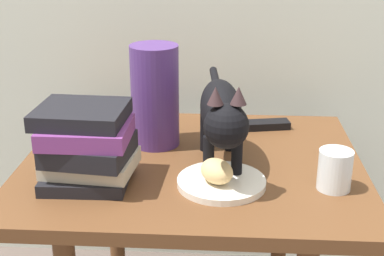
{
  "coord_description": "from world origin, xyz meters",
  "views": [
    {
      "loc": [
        0.07,
        -1.16,
        1.07
      ],
      "look_at": [
        0.0,
        0.0,
        0.62
      ],
      "focal_mm": 51.43,
      "sensor_mm": 36.0,
      "label": 1
    }
  ],
  "objects_px": {
    "bread_roll": "(217,171)",
    "green_vase": "(155,96)",
    "side_table": "(192,187)",
    "book_stack": "(87,145)",
    "candle_jar": "(335,172)",
    "tv_remote": "(261,125)",
    "cat": "(222,113)",
    "plate": "(221,182)"
  },
  "relations": [
    {
      "from": "candle_jar",
      "to": "tv_remote",
      "type": "relative_size",
      "value": 0.57
    },
    {
      "from": "candle_jar",
      "to": "tv_remote",
      "type": "bearing_deg",
      "value": 111.22
    },
    {
      "from": "candle_jar",
      "to": "cat",
      "type": "bearing_deg",
      "value": 160.63
    },
    {
      "from": "book_stack",
      "to": "candle_jar",
      "type": "height_order",
      "value": "book_stack"
    },
    {
      "from": "green_vase",
      "to": "candle_jar",
      "type": "height_order",
      "value": "green_vase"
    },
    {
      "from": "bread_roll",
      "to": "cat",
      "type": "relative_size",
      "value": 0.17
    },
    {
      "from": "bread_roll",
      "to": "green_vase",
      "type": "distance_m",
      "value": 0.29
    },
    {
      "from": "candle_jar",
      "to": "plate",
      "type": "bearing_deg",
      "value": -179.92
    },
    {
      "from": "cat",
      "to": "bread_roll",
      "type": "bearing_deg",
      "value": -93.91
    },
    {
      "from": "candle_jar",
      "to": "tv_remote",
      "type": "distance_m",
      "value": 0.36
    },
    {
      "from": "bread_roll",
      "to": "book_stack",
      "type": "distance_m",
      "value": 0.27
    },
    {
      "from": "side_table",
      "to": "green_vase",
      "type": "height_order",
      "value": "green_vase"
    },
    {
      "from": "bread_roll",
      "to": "cat",
      "type": "height_order",
      "value": "cat"
    },
    {
      "from": "tv_remote",
      "to": "plate",
      "type": "bearing_deg",
      "value": -117.44
    },
    {
      "from": "cat",
      "to": "tv_remote",
      "type": "xyz_separation_m",
      "value": [
        0.1,
        0.25,
        -0.12
      ]
    },
    {
      "from": "side_table",
      "to": "book_stack",
      "type": "relative_size",
      "value": 3.84
    },
    {
      "from": "side_table",
      "to": "tv_remote",
      "type": "bearing_deg",
      "value": 51.55
    },
    {
      "from": "cat",
      "to": "tv_remote",
      "type": "bearing_deg",
      "value": 67.79
    },
    {
      "from": "cat",
      "to": "side_table",
      "type": "bearing_deg",
      "value": 148.92
    },
    {
      "from": "side_table",
      "to": "bread_roll",
      "type": "xyz_separation_m",
      "value": [
        0.06,
        -0.14,
        0.11
      ]
    },
    {
      "from": "book_stack",
      "to": "plate",
      "type": "bearing_deg",
      "value": 0.99
    },
    {
      "from": "green_vase",
      "to": "cat",
      "type": "bearing_deg",
      "value": -39.79
    },
    {
      "from": "tv_remote",
      "to": "book_stack",
      "type": "bearing_deg",
      "value": -148.83
    },
    {
      "from": "side_table",
      "to": "tv_remote",
      "type": "height_order",
      "value": "tv_remote"
    },
    {
      "from": "tv_remote",
      "to": "cat",
      "type": "bearing_deg",
      "value": -123.04
    },
    {
      "from": "bread_roll",
      "to": "candle_jar",
      "type": "distance_m",
      "value": 0.24
    },
    {
      "from": "bread_roll",
      "to": "tv_remote",
      "type": "relative_size",
      "value": 0.53
    },
    {
      "from": "book_stack",
      "to": "candle_jar",
      "type": "distance_m",
      "value": 0.51
    },
    {
      "from": "bread_roll",
      "to": "candle_jar",
      "type": "relative_size",
      "value": 0.94
    },
    {
      "from": "book_stack",
      "to": "candle_jar",
      "type": "xyz_separation_m",
      "value": [
        0.51,
        0.01,
        -0.05
      ]
    },
    {
      "from": "plate",
      "to": "book_stack",
      "type": "xyz_separation_m",
      "value": [
        -0.28,
        -0.0,
        0.08
      ]
    },
    {
      "from": "plate",
      "to": "cat",
      "type": "distance_m",
      "value": 0.15
    },
    {
      "from": "cat",
      "to": "candle_jar",
      "type": "height_order",
      "value": "cat"
    },
    {
      "from": "green_vase",
      "to": "tv_remote",
      "type": "xyz_separation_m",
      "value": [
        0.27,
        0.12,
        -0.11
      ]
    },
    {
      "from": "candle_jar",
      "to": "green_vase",
      "type": "bearing_deg",
      "value": 151.28
    },
    {
      "from": "book_stack",
      "to": "green_vase",
      "type": "bearing_deg",
      "value": 62.78
    },
    {
      "from": "plate",
      "to": "green_vase",
      "type": "xyz_separation_m",
      "value": [
        -0.17,
        0.22,
        0.12
      ]
    },
    {
      "from": "side_table",
      "to": "candle_jar",
      "type": "bearing_deg",
      "value": -22.14
    },
    {
      "from": "bread_roll",
      "to": "green_vase",
      "type": "height_order",
      "value": "green_vase"
    },
    {
      "from": "bread_roll",
      "to": "green_vase",
      "type": "xyz_separation_m",
      "value": [
        -0.16,
        0.23,
        0.09
      ]
    },
    {
      "from": "side_table",
      "to": "book_stack",
      "type": "bearing_deg",
      "value": -148.67
    },
    {
      "from": "book_stack",
      "to": "tv_remote",
      "type": "distance_m",
      "value": 0.52
    }
  ]
}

